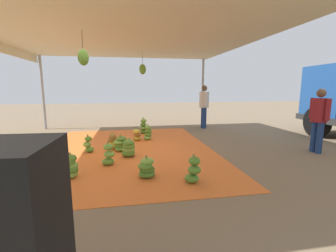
{
  "coord_description": "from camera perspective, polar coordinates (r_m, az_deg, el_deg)",
  "views": [
    {
      "loc": [
        5.99,
        -0.0,
        1.63
      ],
      "look_at": [
        0.75,
        0.93,
        0.74
      ],
      "focal_mm": 24.29,
      "sensor_mm": 36.0,
      "label": 1
    }
  ],
  "objects": [
    {
      "name": "ground_plane",
      "position": [
        6.89,
        16.15,
        -4.62
      ],
      "size": [
        40.0,
        40.0,
        0.0
      ],
      "primitive_type": "plane",
      "color": "#7F6B51"
    },
    {
      "name": "banana_bunch_3",
      "position": [
        5.55,
        -9.84,
        -5.57
      ],
      "size": [
        0.4,
        0.4,
        0.45
      ],
      "color": "#518428",
      "rests_on": "tarp_orange"
    },
    {
      "name": "banana_bunch_2",
      "position": [
        7.16,
        -7.8,
        -2.31
      ],
      "size": [
        0.32,
        0.29,
        0.42
      ],
      "color": "gold",
      "rests_on": "tarp_orange"
    },
    {
      "name": "worker_1",
      "position": [
        9.47,
        9.04,
        5.63
      ],
      "size": [
        0.64,
        0.39,
        1.75
      ],
      "color": "navy",
      "rests_on": "ground"
    },
    {
      "name": "tent_canopy",
      "position": [
        6.13,
        -11.4,
        20.96
      ],
      "size": [
        8.0,
        7.0,
        2.96
      ],
      "color": "#9EA0A5",
      "rests_on": "ground"
    },
    {
      "name": "banana_bunch_9",
      "position": [
        8.23,
        -6.2,
        -0.2
      ],
      "size": [
        0.35,
        0.37,
        0.59
      ],
      "color": "#477523",
      "rests_on": "tarp_orange"
    },
    {
      "name": "banana_bunch_8",
      "position": [
        7.21,
        -5.03,
        -1.84
      ],
      "size": [
        0.32,
        0.32,
        0.51
      ],
      "color": "#75A83D",
      "rests_on": "tarp_orange"
    },
    {
      "name": "banana_bunch_4",
      "position": [
        5.06,
        -14.69,
        -7.08
      ],
      "size": [
        0.37,
        0.37,
        0.5
      ],
      "color": "#60932D",
      "rests_on": "tarp_orange"
    },
    {
      "name": "banana_bunch_0",
      "position": [
        4.03,
        6.39,
        -11.09
      ],
      "size": [
        0.33,
        0.36,
        0.51
      ],
      "color": "#518428",
      "rests_on": "tarp_orange"
    },
    {
      "name": "banana_bunch_7",
      "position": [
        6.31,
        -13.76,
        -3.81
      ],
      "size": [
        0.29,
        0.31,
        0.46
      ],
      "color": "gold",
      "rests_on": "tarp_orange"
    },
    {
      "name": "banana_bunch_1",
      "position": [
        6.08,
        -11.78,
        -4.48
      ],
      "size": [
        0.46,
        0.46,
        0.44
      ],
      "color": "#6B9E38",
      "rests_on": "tarp_orange"
    },
    {
      "name": "tarp_orange",
      "position": [
        6.21,
        -9.72,
        -5.88
      ],
      "size": [
        5.95,
        4.37,
        0.01
      ],
      "primitive_type": "cube",
      "color": "orange",
      "rests_on": "ground"
    },
    {
      "name": "banana_bunch_6",
      "position": [
        4.57,
        -23.21,
        -9.42
      ],
      "size": [
        0.36,
        0.33,
        0.47
      ],
      "color": "#75A83D",
      "rests_on": "tarp_orange"
    },
    {
      "name": "banana_bunch_5",
      "position": [
        6.17,
        -19.35,
        -4.51
      ],
      "size": [
        0.3,
        0.33,
        0.46
      ],
      "color": "#518428",
      "rests_on": "tarp_orange"
    },
    {
      "name": "banana_bunch_10",
      "position": [
        4.27,
        -5.37,
        -10.5
      ],
      "size": [
        0.42,
        0.4,
        0.41
      ],
      "color": "#477523",
      "rests_on": "tarp_orange"
    },
    {
      "name": "worker_0",
      "position": [
        6.85,
        33.67,
        2.13
      ],
      "size": [
        0.59,
        0.36,
        1.62
      ],
      "color": "navy",
      "rests_on": "ground"
    }
  ]
}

